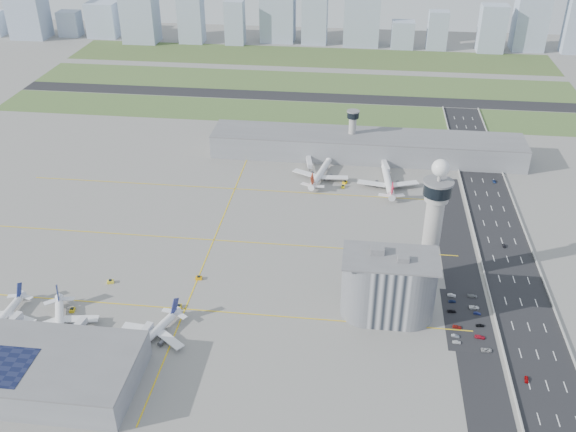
# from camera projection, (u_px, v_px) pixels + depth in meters

# --- Properties ---
(ground) EXTENTS (1000.00, 1000.00, 0.00)m
(ground) POSITION_uv_depth(u_px,v_px,m) (280.00, 277.00, 317.32)
(ground) COLOR gray
(grass_strip_0) EXTENTS (480.00, 50.00, 0.08)m
(grass_strip_0) POSITION_uv_depth(u_px,v_px,m) (292.00, 112.00, 512.43)
(grass_strip_0) COLOR #4F6F35
(grass_strip_0) RESTS_ON ground
(grass_strip_1) EXTENTS (480.00, 60.00, 0.08)m
(grass_strip_1) POSITION_uv_depth(u_px,v_px,m) (301.00, 82.00, 576.78)
(grass_strip_1) COLOR #4A6831
(grass_strip_1) RESTS_ON ground
(grass_strip_2) EXTENTS (480.00, 70.00, 0.08)m
(grass_strip_2) POSITION_uv_depth(u_px,v_px,m) (309.00, 57.00, 645.42)
(grass_strip_2) COLOR #3D5427
(grass_strip_2) RESTS_ON ground
(runway) EXTENTS (480.00, 22.00, 0.10)m
(runway) POSITION_uv_depth(u_px,v_px,m) (297.00, 96.00, 544.17)
(runway) COLOR black
(runway) RESTS_ON ground
(highway) EXTENTS (28.00, 500.00, 0.10)m
(highway) POSITION_uv_depth(u_px,v_px,m) (518.00, 294.00, 305.39)
(highway) COLOR black
(highway) RESTS_ON ground
(barrier_left) EXTENTS (0.60, 500.00, 1.20)m
(barrier_left) POSITION_uv_depth(u_px,v_px,m) (489.00, 291.00, 306.56)
(barrier_left) COLOR #9E9E99
(barrier_left) RESTS_ON ground
(barrier_right) EXTENTS (0.60, 500.00, 1.20)m
(barrier_right) POSITION_uv_depth(u_px,v_px,m) (549.00, 295.00, 303.66)
(barrier_right) COLOR #9E9E99
(barrier_right) RESTS_ON ground
(landside_road) EXTENTS (18.00, 260.00, 0.08)m
(landside_road) POSITION_uv_depth(u_px,v_px,m) (467.00, 303.00, 299.40)
(landside_road) COLOR black
(landside_road) RESTS_ON ground
(parking_lot) EXTENTS (20.00, 44.00, 0.10)m
(parking_lot) POSITION_uv_depth(u_px,v_px,m) (466.00, 319.00, 289.31)
(parking_lot) COLOR black
(parking_lot) RESTS_ON ground
(taxiway_line_h_0) EXTENTS (260.00, 0.60, 0.01)m
(taxiway_line_h_0) POSITION_uv_depth(u_px,v_px,m) (185.00, 309.00, 295.72)
(taxiway_line_h_0) COLOR yellow
(taxiway_line_h_0) RESTS_ON ground
(taxiway_line_h_1) EXTENTS (260.00, 0.60, 0.01)m
(taxiway_line_h_1) POSITION_uv_depth(u_px,v_px,m) (214.00, 240.00, 347.20)
(taxiway_line_h_1) COLOR yellow
(taxiway_line_h_1) RESTS_ON ground
(taxiway_line_h_2) EXTENTS (260.00, 0.60, 0.01)m
(taxiway_line_h_2) POSITION_uv_depth(u_px,v_px,m) (235.00, 189.00, 398.68)
(taxiway_line_h_2) COLOR yellow
(taxiway_line_h_2) RESTS_ON ground
(taxiway_line_v) EXTENTS (0.60, 260.00, 0.01)m
(taxiway_line_v) POSITION_uv_depth(u_px,v_px,m) (214.00, 240.00, 347.20)
(taxiway_line_v) COLOR yellow
(taxiway_line_v) RESTS_ON ground
(control_tower) EXTENTS (14.00, 14.00, 64.50)m
(control_tower) POSITION_uv_depth(u_px,v_px,m) (434.00, 217.00, 299.10)
(control_tower) COLOR #ADAAA5
(control_tower) RESTS_ON ground
(secondary_tower) EXTENTS (8.60, 8.60, 31.90)m
(secondary_tower) POSITION_uv_depth(u_px,v_px,m) (352.00, 129.00, 433.46)
(secondary_tower) COLOR #ADAAA5
(secondary_tower) RESTS_ON ground
(admin_building) EXTENTS (42.00, 24.00, 33.50)m
(admin_building) POSITION_uv_depth(u_px,v_px,m) (388.00, 286.00, 285.37)
(admin_building) COLOR #B2B2B7
(admin_building) RESTS_ON ground
(terminal_pier) EXTENTS (210.00, 32.00, 15.80)m
(terminal_pier) POSITION_uv_depth(u_px,v_px,m) (366.00, 146.00, 436.19)
(terminal_pier) COLOR gray
(terminal_pier) RESTS_ON ground
(near_terminal) EXTENTS (84.00, 42.00, 13.00)m
(near_terminal) POSITION_uv_depth(u_px,v_px,m) (31.00, 369.00, 252.83)
(near_terminal) COLOR gray
(near_terminal) RESTS_ON ground
(airplane_near_a) EXTENTS (31.29, 36.48, 9.98)m
(airplane_near_a) POSITION_uv_depth(u_px,v_px,m) (2.00, 314.00, 284.88)
(airplane_near_a) COLOR white
(airplane_near_a) RESTS_ON ground
(airplane_near_b) EXTENTS (47.54, 50.56, 11.23)m
(airplane_near_b) POSITION_uv_depth(u_px,v_px,m) (58.00, 320.00, 280.50)
(airplane_near_b) COLOR white
(airplane_near_b) RESTS_ON ground
(airplane_near_c) EXTENTS (43.79, 46.99, 10.59)m
(airplane_near_c) POSITION_uv_depth(u_px,v_px,m) (152.00, 330.00, 274.76)
(airplane_near_c) COLOR white
(airplane_near_c) RESTS_ON ground
(airplane_far_a) EXTENTS (44.65, 49.77, 12.15)m
(airplane_far_a) POSITION_uv_depth(u_px,v_px,m) (321.00, 170.00, 408.43)
(airplane_far_a) COLOR white
(airplane_far_a) RESTS_ON ground
(airplane_far_b) EXTENTS (42.45, 48.61, 12.70)m
(airplane_far_b) POSITION_uv_depth(u_px,v_px,m) (388.00, 177.00, 398.30)
(airplane_far_b) COLOR white
(airplane_far_b) RESTS_ON ground
(jet_bridge_near_0) EXTENTS (5.39, 14.31, 5.70)m
(jet_bridge_near_0) POSITION_uv_depth(u_px,v_px,m) (0.00, 336.00, 275.25)
(jet_bridge_near_0) COLOR silver
(jet_bridge_near_0) RESTS_ON ground
(jet_bridge_near_1) EXTENTS (5.39, 14.31, 5.70)m
(jet_bridge_near_1) POSITION_uv_depth(u_px,v_px,m) (67.00, 342.00, 272.14)
(jet_bridge_near_1) COLOR silver
(jet_bridge_near_1) RESTS_ON ground
(jet_bridge_near_2) EXTENTS (5.39, 14.31, 5.70)m
(jet_bridge_near_2) POSITION_uv_depth(u_px,v_px,m) (135.00, 347.00, 269.03)
(jet_bridge_near_2) COLOR silver
(jet_bridge_near_2) RESTS_ON ground
(jet_bridge_far_0) EXTENTS (5.39, 14.31, 5.70)m
(jet_bridge_far_0) POSITION_uv_depth(u_px,v_px,m) (308.00, 160.00, 428.94)
(jet_bridge_far_0) COLOR silver
(jet_bridge_far_0) RESTS_ON ground
(jet_bridge_far_1) EXTENTS (5.39, 14.31, 5.70)m
(jet_bridge_far_1) POSITION_uv_depth(u_px,v_px,m) (384.00, 163.00, 423.76)
(jet_bridge_far_1) COLOR silver
(jet_bridge_far_1) RESTS_ON ground
(tug_0) EXTENTS (2.41, 3.24, 1.75)m
(tug_0) POSITION_uv_depth(u_px,v_px,m) (72.00, 310.00, 293.97)
(tug_0) COLOR yellow
(tug_0) RESTS_ON ground
(tug_1) EXTENTS (3.63, 2.99, 1.82)m
(tug_1) POSITION_uv_depth(u_px,v_px,m) (110.00, 281.00, 312.93)
(tug_1) COLOR yellow
(tug_1) RESTS_ON ground
(tug_2) EXTENTS (2.41, 3.23, 1.74)m
(tug_2) POSITION_uv_depth(u_px,v_px,m) (179.00, 306.00, 296.11)
(tug_2) COLOR gold
(tug_2) RESTS_ON ground
(tug_3) EXTENTS (3.29, 2.38, 1.82)m
(tug_3) POSITION_uv_depth(u_px,v_px,m) (199.00, 278.00, 315.61)
(tug_3) COLOR #E89B04
(tug_3) RESTS_ON ground
(tug_4) EXTENTS (3.23, 3.66, 1.77)m
(tug_4) POSITION_uv_depth(u_px,v_px,m) (345.00, 182.00, 404.52)
(tug_4) COLOR #FEC003
(tug_4) RESTS_ON ground
(tug_5) EXTENTS (2.03, 2.86, 1.62)m
(tug_5) POSITION_uv_depth(u_px,v_px,m) (343.00, 187.00, 399.64)
(tug_5) COLOR yellow
(tug_5) RESTS_ON ground
(car_lot_0) EXTENTS (3.67, 1.60, 1.23)m
(car_lot_0) POSITION_uv_depth(u_px,v_px,m) (457.00, 342.00, 275.34)
(car_lot_0) COLOR white
(car_lot_0) RESTS_ON ground
(car_lot_1) EXTENTS (3.63, 1.59, 1.16)m
(car_lot_1) POSITION_uv_depth(u_px,v_px,m) (455.00, 336.00, 278.80)
(car_lot_1) COLOR gray
(car_lot_1) RESTS_ON ground
(car_lot_2) EXTENTS (4.30, 2.51, 1.13)m
(car_lot_2) POSITION_uv_depth(u_px,v_px,m) (457.00, 327.00, 284.00)
(car_lot_2) COLOR maroon
(car_lot_2) RESTS_ON ground
(car_lot_3) EXTENTS (4.09, 2.05, 1.14)m
(car_lot_3) POSITION_uv_depth(u_px,v_px,m) (452.00, 311.00, 293.54)
(car_lot_3) COLOR black
(car_lot_3) RESTS_ON ground
(car_lot_4) EXTENTS (3.62, 1.85, 1.18)m
(car_lot_4) POSITION_uv_depth(u_px,v_px,m) (452.00, 301.00, 299.91)
(car_lot_4) COLOR navy
(car_lot_4) RESTS_ON ground
(car_lot_5) EXTENTS (4.01, 1.66, 1.29)m
(car_lot_5) POSITION_uv_depth(u_px,v_px,m) (452.00, 295.00, 303.76)
(car_lot_5) COLOR silver
(car_lot_5) RESTS_ON ground
(car_lot_6) EXTENTS (4.71, 2.29, 1.29)m
(car_lot_6) POSITION_uv_depth(u_px,v_px,m) (487.00, 350.00, 270.91)
(car_lot_6) COLOR #ADADAD
(car_lot_6) RESTS_ON ground
(car_lot_7) EXTENTS (4.67, 2.36, 1.30)m
(car_lot_7) POSITION_uv_depth(u_px,v_px,m) (480.00, 337.00, 278.10)
(car_lot_7) COLOR #B51428
(car_lot_7) RESTS_ON ground
(car_lot_8) EXTENTS (3.87, 1.96, 1.26)m
(car_lot_8) POSITION_uv_depth(u_px,v_px,m) (480.00, 325.00, 284.81)
(car_lot_8) COLOR black
(car_lot_8) RESTS_ON ground
(car_lot_9) EXTENTS (3.43, 1.61, 1.09)m
(car_lot_9) POSITION_uv_depth(u_px,v_px,m) (477.00, 313.00, 292.19)
(car_lot_9) COLOR navy
(car_lot_9) RESTS_ON ground
(car_lot_10) EXTENTS (4.78, 2.32, 1.31)m
(car_lot_10) POSITION_uv_depth(u_px,v_px,m) (474.00, 307.00, 295.82)
(car_lot_10) COLOR white
(car_lot_10) RESTS_ON ground
(car_lot_11) EXTENTS (4.61, 2.05, 1.31)m
(car_lot_11) POSITION_uv_depth(u_px,v_px,m) (472.00, 296.00, 303.27)
(car_lot_11) COLOR gray
(car_lot_11) RESTS_ON ground
(car_hw_0) EXTENTS (1.96, 3.86, 1.26)m
(car_hw_0) POSITION_uv_depth(u_px,v_px,m) (527.00, 380.00, 256.00)
(car_hw_0) COLOR #9D0608
(car_hw_0) RESTS_ON ground
(car_hw_1) EXTENTS (1.48, 3.41, 1.09)m
(car_hw_1) POSITION_uv_depth(u_px,v_px,m) (504.00, 246.00, 341.17)
(car_hw_1) COLOR black
(car_hw_1) RESTS_ON ground
(car_hw_2) EXTENTS (1.90, 4.02, 1.11)m
(car_hw_2) POSITION_uv_depth(u_px,v_px,m) (494.00, 181.00, 406.29)
(car_hw_2) COLOR navy
(car_hw_2) RESTS_ON ground
(car_hw_4) EXTENTS (2.06, 3.94, 1.28)m
(car_hw_4) POSITION_uv_depth(u_px,v_px,m) (460.00, 141.00, 461.80)
(car_hw_4) COLOR #A1A1A9
(car_hw_4) RESTS_ON ground
(skyline_bldg_1) EXTENTS (37.63, 30.10, 65.60)m
(skyline_bldg_1) POSITION_uv_depth(u_px,v_px,m) (27.00, 7.00, 693.44)
(skyline_bldg_1) COLOR #9EADC1
(skyline_bldg_1) RESTS_ON ground
(skyline_bldg_2) EXTENTS (22.81, 18.25, 26.79)m
(skyline_bldg_2) POSITION_uv_depth(u_px,v_px,m) (70.00, 23.00, 709.83)
(skyline_bldg_2) COLOR #9EADC1
(skyline_bldg_2) RESTS_ON ground
(skyline_bldg_3) EXTENTS (32.30, 25.84, 36.93)m
(skyline_bldg_3) POSITION_uv_depth(u_px,v_px,m) (103.00, 20.00, 704.30)
(skyline_bldg_3) COLOR #9EADC1
(skyline_bldg_3) RESTS_ON ground
(skyline_bldg_4) EXTENTS (35.81, 28.65, 60.36)m
(skyline_bldg_4) POSITION_uv_depth(u_px,v_px,m) (140.00, 13.00, 679.56)
(skyline_bldg_4) COLOR #9EADC1
(skyline_bldg_4) RESTS_ON ground
(skyline_bldg_5) EXTENTS (25.49, 20.39, 66.89)m
(skyline_bldg_5) POSITION_uv_depth(u_px,v_px,m) (191.00, 11.00, 676.13)
(skyline_bldg_5) COLOR #9EADC1
(skyline_bldg_5) RESTS_ON ground
(skyline_bldg_6) EXTENTS (20.04, 16.03, 45.20)m
(skyline_bldg_6) POSITION_uv_depth(u_px,v_px,m) (235.00, 23.00, 675.16)
(skyline_bldg_6) COLOR #9EADC1
(skyline_bldg_6) RESTS_ON ground
(skyline_bldg_7) EXTENTS (35.76, 28.61, 61.22)m
(skyline_bldg_7) POSITION_uv_depth(u_px,v_px,m) (278.00, 12.00, 682.94)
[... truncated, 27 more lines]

